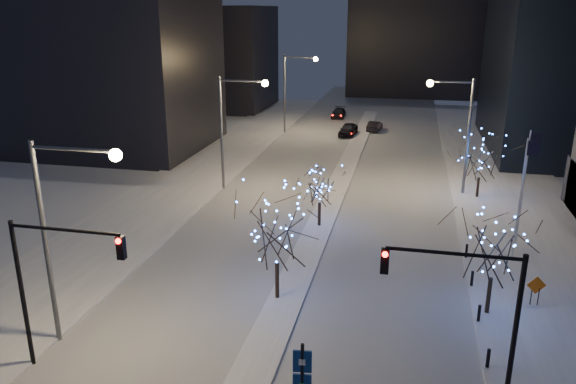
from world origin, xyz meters
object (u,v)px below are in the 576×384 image
(traffic_signal_west, at_px, (50,273))
(holiday_tree_median_far, at_px, (320,186))
(street_lamp_w_far, at_px, (293,83))
(wayfinding_sign, at_px, (302,380))
(construction_sign, at_px, (536,288))
(street_lamp_east, at_px, (458,121))
(traffic_signal_east, at_px, (475,305))
(car_near, at_px, (348,130))
(car_far, at_px, (339,113))
(holiday_tree_median_near, at_px, (277,230))
(holiday_tree_plaza_far, at_px, (481,157))
(holiday_tree_plaza_near, at_px, (495,248))
(street_lamp_w_mid, at_px, (233,118))
(street_lamp_w_near, at_px, (62,217))
(car_mid, at_px, (375,126))

(traffic_signal_west, height_order, holiday_tree_median_far, traffic_signal_west)
(street_lamp_w_far, height_order, holiday_tree_median_far, street_lamp_w_far)
(wayfinding_sign, relative_size, construction_sign, 2.30)
(street_lamp_east, distance_m, traffic_signal_east, 29.08)
(car_near, bearing_deg, car_far, 108.92)
(street_lamp_w_far, height_order, holiday_tree_median_near, street_lamp_w_far)
(holiday_tree_median_far, xyz_separation_m, holiday_tree_plaza_far, (12.13, 9.52, 0.45))
(holiday_tree_plaza_near, bearing_deg, street_lamp_w_far, 114.59)
(construction_sign, bearing_deg, wayfinding_sign, -140.44)
(holiday_tree_median_far, bearing_deg, street_lamp_w_mid, 140.24)
(traffic_signal_east, distance_m, wayfinding_sign, 7.08)
(traffic_signal_west, bearing_deg, construction_sign, 25.50)
(holiday_tree_plaza_far, distance_m, wayfinding_sign, 32.17)
(car_near, bearing_deg, holiday_tree_plaza_near, -68.18)
(street_lamp_w_near, bearing_deg, car_far, 85.90)
(car_near, distance_m, holiday_tree_median_near, 43.76)
(street_lamp_east, xyz_separation_m, car_near, (-11.67, 21.82, -5.65))
(street_lamp_w_far, bearing_deg, holiday_tree_plaza_near, -65.41)
(street_lamp_w_mid, relative_size, holiday_tree_plaza_far, 1.65)
(car_near, distance_m, holiday_tree_plaza_far, 26.68)
(traffic_signal_east, height_order, holiday_tree_median_far, traffic_signal_east)
(car_near, height_order, holiday_tree_plaza_far, holiday_tree_plaza_far)
(car_near, bearing_deg, construction_sign, -64.48)
(street_lamp_w_mid, bearing_deg, street_lamp_w_near, -90.00)
(car_mid, relative_size, holiday_tree_plaza_far, 0.66)
(car_near, bearing_deg, traffic_signal_west, -91.77)
(street_lamp_w_far, xyz_separation_m, car_far, (4.46, 12.19, -5.81))
(traffic_signal_west, height_order, car_far, traffic_signal_west)
(traffic_signal_east, bearing_deg, car_mid, 97.76)
(car_near, bearing_deg, street_lamp_w_far, -175.64)
(traffic_signal_east, xyz_separation_m, car_mid, (-7.44, 54.59, -4.10))
(holiday_tree_plaza_far, height_order, wayfinding_sign, holiday_tree_plaza_far)
(holiday_tree_plaza_near, bearing_deg, car_mid, 101.21)
(street_lamp_w_mid, height_order, street_lamp_east, same)
(holiday_tree_median_near, distance_m, holiday_tree_median_far, 11.43)
(street_lamp_w_far, xyz_separation_m, traffic_signal_east, (17.88, -51.00, -1.74))
(car_near, relative_size, car_mid, 1.18)
(car_mid, height_order, wayfinding_sign, wayfinding_sign)
(holiday_tree_median_far, bearing_deg, holiday_tree_median_near, -92.42)
(holiday_tree_median_near, relative_size, holiday_tree_plaza_far, 1.10)
(traffic_signal_west, bearing_deg, street_lamp_w_far, 90.55)
(street_lamp_w_mid, distance_m, holiday_tree_plaza_far, 21.34)
(holiday_tree_median_near, bearing_deg, street_lamp_w_mid, 114.17)
(street_lamp_w_near, distance_m, car_mid, 54.90)
(street_lamp_w_near, height_order, holiday_tree_median_far, street_lamp_w_near)
(traffic_signal_west, bearing_deg, holiday_tree_plaza_near, 25.20)
(street_lamp_w_near, relative_size, traffic_signal_west, 1.43)
(street_lamp_east, distance_m, holiday_tree_median_near, 24.34)
(street_lamp_w_far, bearing_deg, street_lamp_w_near, -90.00)
(street_lamp_w_mid, distance_m, construction_sign, 28.28)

